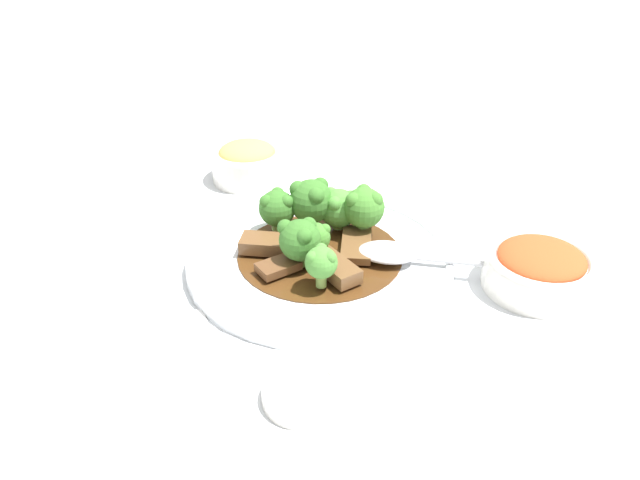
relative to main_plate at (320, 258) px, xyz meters
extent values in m
plane|color=silver|center=(0.00, 0.00, -0.01)|extent=(4.00, 4.00, 0.00)
cylinder|color=white|center=(0.00, 0.00, 0.00)|extent=(0.30, 0.30, 0.01)
torus|color=white|center=(0.00, 0.00, 0.00)|extent=(0.30, 0.30, 0.01)
cylinder|color=#4C2D14|center=(0.00, 0.00, 0.00)|extent=(0.19, 0.19, 0.00)
cube|color=brown|center=(0.01, -0.03, 0.01)|extent=(0.06, 0.04, 0.01)
cube|color=brown|center=(-0.04, 0.01, 0.01)|extent=(0.07, 0.08, 0.01)
cube|color=brown|center=(0.06, 0.01, 0.01)|extent=(0.05, 0.03, 0.01)
cube|color=brown|center=(0.01, 0.04, 0.02)|extent=(0.03, 0.07, 0.02)
cube|color=brown|center=(0.05, -0.03, 0.02)|extent=(0.07, 0.06, 0.02)
cylinder|color=#7FA84C|center=(-0.07, -0.01, 0.02)|extent=(0.02, 0.02, 0.02)
sphere|color=#427F2D|center=(-0.07, -0.01, 0.04)|extent=(0.05, 0.05, 0.05)
sphere|color=#427F2D|center=(-0.05, -0.01, 0.06)|extent=(0.02, 0.02, 0.02)
sphere|color=#427F2D|center=(-0.07, 0.00, 0.06)|extent=(0.02, 0.02, 0.02)
sphere|color=#427F2D|center=(-0.07, -0.02, 0.06)|extent=(0.02, 0.02, 0.02)
cylinder|color=#8EB756|center=(0.01, 0.01, 0.02)|extent=(0.01, 0.01, 0.01)
sphere|color=#427F2D|center=(0.01, 0.01, 0.03)|extent=(0.03, 0.03, 0.03)
sphere|color=#427F2D|center=(0.02, 0.01, 0.04)|extent=(0.01, 0.01, 0.01)
sphere|color=#427F2D|center=(0.00, 0.01, 0.04)|extent=(0.01, 0.01, 0.01)
sphere|color=#427F2D|center=(0.01, 0.00, 0.04)|extent=(0.01, 0.01, 0.01)
cylinder|color=#8EB756|center=(-0.02, -0.05, 0.02)|extent=(0.02, 0.02, 0.02)
sphere|color=#387028|center=(-0.02, -0.05, 0.04)|extent=(0.05, 0.05, 0.05)
sphere|color=#387028|center=(-0.02, -0.04, 0.06)|extent=(0.02, 0.02, 0.02)
sphere|color=#387028|center=(-0.03, -0.06, 0.06)|extent=(0.02, 0.02, 0.02)
sphere|color=#387028|center=(-0.01, -0.06, 0.06)|extent=(0.02, 0.02, 0.02)
cylinder|color=#8EB756|center=(0.02, -0.07, 0.02)|extent=(0.01, 0.01, 0.01)
sphere|color=#387028|center=(0.02, -0.07, 0.04)|extent=(0.04, 0.04, 0.04)
sphere|color=#387028|center=(0.01, -0.06, 0.05)|extent=(0.02, 0.02, 0.02)
sphere|color=#387028|center=(0.01, -0.08, 0.05)|extent=(0.02, 0.02, 0.02)
sphere|color=#387028|center=(0.03, -0.07, 0.05)|extent=(0.02, 0.02, 0.02)
cylinder|color=#8EB756|center=(-0.05, -0.04, 0.01)|extent=(0.02, 0.02, 0.01)
sphere|color=#4C8E38|center=(-0.05, -0.04, 0.03)|extent=(0.05, 0.05, 0.05)
sphere|color=#4C8E38|center=(-0.06, -0.03, 0.05)|extent=(0.02, 0.02, 0.02)
sphere|color=#4C8E38|center=(-0.04, -0.05, 0.05)|extent=(0.02, 0.02, 0.02)
sphere|color=#4C8E38|center=(-0.04, -0.03, 0.05)|extent=(0.02, 0.02, 0.02)
cylinder|color=#7FA84C|center=(0.03, 0.01, 0.02)|extent=(0.02, 0.02, 0.01)
sphere|color=#387028|center=(0.03, 0.01, 0.04)|extent=(0.05, 0.05, 0.05)
sphere|color=#387028|center=(0.02, 0.01, 0.05)|extent=(0.02, 0.02, 0.02)
sphere|color=#387028|center=(0.04, 0.00, 0.05)|extent=(0.02, 0.02, 0.02)
sphere|color=#387028|center=(0.03, 0.03, 0.05)|extent=(0.02, 0.02, 0.02)
cylinder|color=#7FA84C|center=(0.03, 0.06, 0.02)|extent=(0.01, 0.01, 0.02)
sphere|color=#4C8E38|center=(0.03, 0.06, 0.04)|extent=(0.03, 0.03, 0.03)
sphere|color=#4C8E38|center=(0.03, 0.05, 0.05)|extent=(0.01, 0.01, 0.01)
sphere|color=#4C8E38|center=(0.04, 0.06, 0.05)|extent=(0.01, 0.01, 0.01)
sphere|color=#4C8E38|center=(0.03, 0.07, 0.05)|extent=(0.01, 0.01, 0.01)
ellipsoid|color=silver|center=(-0.06, 0.05, 0.02)|extent=(0.08, 0.08, 0.01)
cylinder|color=silver|center=(-0.14, 0.12, 0.01)|extent=(0.12, 0.10, 0.01)
cylinder|color=white|center=(-0.19, 0.15, -0.01)|extent=(0.07, 0.07, 0.01)
cylinder|color=white|center=(-0.19, 0.15, 0.01)|extent=(0.12, 0.12, 0.03)
torus|color=white|center=(-0.19, 0.15, 0.02)|extent=(0.12, 0.12, 0.01)
ellipsoid|color=#D14C23|center=(-0.19, 0.15, 0.03)|extent=(0.09, 0.09, 0.02)
cylinder|color=white|center=(-0.02, -0.25, -0.01)|extent=(0.06, 0.06, 0.01)
cylinder|color=white|center=(-0.02, -0.25, 0.01)|extent=(0.10, 0.10, 0.04)
torus|color=white|center=(-0.02, -0.25, 0.03)|extent=(0.10, 0.10, 0.01)
ellipsoid|color=tan|center=(-0.02, -0.25, 0.03)|extent=(0.08, 0.08, 0.03)
cylinder|color=white|center=(0.12, 0.18, -0.01)|extent=(0.07, 0.07, 0.01)
torus|color=white|center=(0.12, 0.18, 0.00)|extent=(0.07, 0.07, 0.01)
cube|color=white|center=(0.21, 0.06, -0.01)|extent=(0.12, 0.11, 0.01)
camera|label=1|loc=(0.30, 0.52, 0.39)|focal=35.00mm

